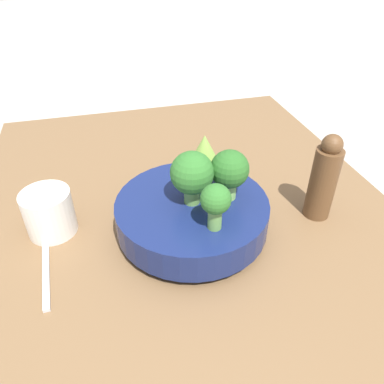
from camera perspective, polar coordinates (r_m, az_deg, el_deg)
The scene contains 10 objects.
ground_plane at distance 0.68m, azimuth 1.09°, elevation -9.74°, with size 6.00×6.00×0.00m, color #ADA89E.
table at distance 0.66m, azimuth 1.11°, elevation -8.40°, with size 1.14×0.78×0.04m.
bowl at distance 0.64m, azimuth -0.00°, elevation -3.45°, with size 0.26×0.26×0.07m.
broccoli_floret_right at distance 0.54m, azimuth 3.61°, elevation -1.52°, with size 0.05×0.05×0.08m.
romanesco_piece_far at distance 0.64m, azimuth 1.91°, elevation 6.22°, with size 0.05×0.05×0.09m.
broccoli_floret_back at distance 0.60m, azimuth 5.74°, elevation 3.23°, with size 0.06×0.06×0.09m.
broccoli_floret_center at distance 0.59m, azimuth -0.00°, elevation 2.73°, with size 0.07×0.07×0.09m.
cup at distance 0.68m, azimuth -20.95°, elevation -2.95°, with size 0.08×0.08×0.08m.
pepper_mill at distance 0.69m, azimuth 19.43°, elevation 1.87°, with size 0.05×0.05×0.16m.
fork at distance 0.64m, azimuth -21.38°, elevation -10.52°, with size 0.18×0.02×0.01m.
Camera 1 is at (0.46, -0.13, 0.49)m, focal length 35.00 mm.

